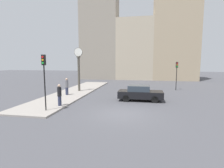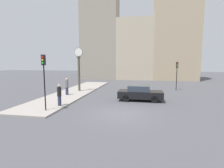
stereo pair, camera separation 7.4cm
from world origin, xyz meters
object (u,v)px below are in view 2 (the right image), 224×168
at_px(pedestrian_grey_jacket, 67,86).
at_px(pedestrian_black_jacket, 59,95).
at_px(traffic_light_near, 44,71).
at_px(sedan_car, 140,93).
at_px(traffic_light_far, 177,70).
at_px(street_clock, 79,68).

bearing_deg(pedestrian_grey_jacket, pedestrian_black_jacket, -72.21).
xyz_separation_m(traffic_light_near, pedestrian_grey_jacket, (-1.11, 6.08, -1.99)).
bearing_deg(pedestrian_black_jacket, sedan_car, 29.76).
bearing_deg(pedestrian_grey_jacket, traffic_light_near, -79.69).
relative_size(traffic_light_far, pedestrian_grey_jacket, 2.01).
distance_m(traffic_light_far, pedestrian_black_jacket, 15.56).
relative_size(traffic_light_near, pedestrian_black_jacket, 2.31).
bearing_deg(sedan_car, pedestrian_grey_jacket, 173.44).
distance_m(sedan_car, pedestrian_black_jacket, 7.44).
xyz_separation_m(sedan_car, traffic_light_near, (-6.82, -5.16, 2.31)).
height_order(traffic_light_near, pedestrian_grey_jacket, traffic_light_near).
xyz_separation_m(sedan_car, pedestrian_grey_jacket, (-7.93, 0.91, 0.32)).
xyz_separation_m(traffic_light_near, pedestrian_black_jacket, (0.37, 1.47, -2.03)).
bearing_deg(traffic_light_near, pedestrian_grey_jacket, 100.31).
height_order(sedan_car, traffic_light_far, traffic_light_far).
bearing_deg(street_clock, sedan_car, -26.20).
bearing_deg(pedestrian_grey_jacket, street_clock, 83.05).
bearing_deg(street_clock, traffic_light_far, 15.88).
relative_size(sedan_car, pedestrian_black_jacket, 2.38).
xyz_separation_m(traffic_light_far, pedestrian_black_jacket, (-11.01, -10.88, -1.64)).
xyz_separation_m(traffic_light_near, traffic_light_far, (11.38, 12.35, -0.39)).
xyz_separation_m(sedan_car, pedestrian_black_jacket, (-6.45, -3.69, 0.28)).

